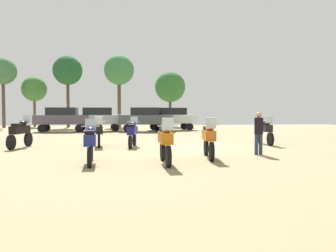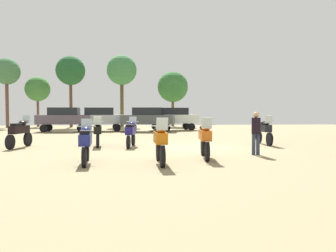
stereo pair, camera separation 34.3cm
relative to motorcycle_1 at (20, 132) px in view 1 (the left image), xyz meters
name	(u,v)px [view 1 (the left image)]	position (x,y,z in m)	size (l,w,h in m)	color
ground_plane	(195,148)	(8.08, -0.78, -0.75)	(44.00, 52.00, 0.02)	#92835D
motorcycle_1	(20,132)	(0.00, 0.00, 0.00)	(0.70, 2.22, 1.51)	black
motorcycle_2	(132,132)	(5.18, -0.07, -0.03)	(0.64, 2.15, 1.44)	black
motorcycle_4	(209,138)	(7.94, -4.27, 0.00)	(0.62, 2.24, 1.50)	black
motorcycle_5	(265,130)	(11.94, 0.50, -0.01)	(0.62, 2.13, 1.50)	black
motorcycle_6	(90,142)	(3.82, -5.18, -0.03)	(0.62, 2.08, 1.46)	black
motorcycle_7	(165,141)	(6.25, -5.45, 0.00)	(0.62, 2.15, 1.51)	black
motorcycle_8	(99,132)	(3.55, 0.41, -0.03)	(0.62, 2.08, 1.45)	black
car_1	(62,118)	(-0.60, 12.41, 0.43)	(4.30, 1.81, 2.00)	black
car_2	(97,117)	(2.19, 12.94, 0.43)	(4.47, 2.26, 2.00)	black
car_3	(171,117)	(8.60, 13.79, 0.43)	(4.57, 2.62, 2.00)	black
car_4	(147,118)	(6.32, 11.91, 0.43)	(4.58, 2.65, 2.00)	black
person_1	(259,130)	(10.11, -3.50, 0.24)	(0.36, 0.36, 1.68)	#2C3751
tree_1	(68,71)	(-1.62, 20.58, 5.18)	(3.06, 3.06, 7.51)	brown
tree_3	(3,72)	(-7.94, 19.99, 4.95)	(2.72, 2.72, 7.14)	brown
tree_4	(119,71)	(3.68, 21.77, 5.42)	(3.29, 3.29, 7.88)	#4D4328
tree_5	(34,89)	(-5.42, 21.92, 3.34)	(2.67, 2.67, 5.44)	brown
tree_6	(170,87)	(9.36, 21.84, 3.66)	(3.42, 3.42, 6.12)	brown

